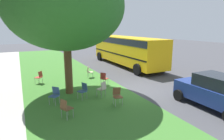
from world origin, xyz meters
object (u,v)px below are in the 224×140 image
(chair_6, at_px, (83,90))
(chair_7, at_px, (66,107))
(chair_1, at_px, (89,71))
(chair_5, at_px, (102,88))
(parked_car, at_px, (215,91))
(street_tree, at_px, (65,7))
(chair_0, at_px, (39,76))
(chair_4, at_px, (104,78))
(chair_3, at_px, (117,95))
(chair_2, at_px, (55,94))
(school_bus, at_px, (126,48))

(chair_6, xyz_separation_m, chair_7, (-1.92, 1.38, 0.00))
(chair_1, bearing_deg, chair_5, 169.92)
(chair_5, distance_m, parked_car, 5.71)
(street_tree, distance_m, chair_0, 5.39)
(chair_7, bearing_deg, chair_4, -42.60)
(street_tree, bearing_deg, chair_1, -38.67)
(chair_0, bearing_deg, chair_3, -150.87)
(chair_1, xyz_separation_m, chair_2, (-4.15, 3.32, 0.00))
(chair_2, height_order, parked_car, parked_car)
(street_tree, bearing_deg, chair_5, -134.49)
(parked_car, bearing_deg, chair_7, 73.25)
(chair_3, distance_m, school_bus, 10.29)
(chair_1, xyz_separation_m, chair_3, (-5.64, 0.51, 0.00))
(chair_1, bearing_deg, chair_4, -174.80)
(chair_1, height_order, chair_4, same)
(chair_0, bearing_deg, chair_5, -145.96)
(chair_0, xyz_separation_m, chair_5, (-4.27, -2.89, 0.00))
(street_tree, bearing_deg, parked_car, -132.01)
(chair_3, xyz_separation_m, parked_car, (-2.39, -4.05, 0.32))
(chair_4, xyz_separation_m, parked_car, (-5.72, -3.32, 0.32))
(chair_6, bearing_deg, parked_car, -126.49)
(street_tree, distance_m, chair_6, 4.59)
(chair_1, distance_m, school_bus, 5.94)
(chair_5, height_order, school_bus, school_bus)
(chair_3, bearing_deg, chair_4, -12.30)
(chair_2, relative_size, school_bus, 0.08)
(chair_3, height_order, chair_5, same)
(chair_2, distance_m, chair_5, 2.56)
(chair_3, distance_m, chair_5, 1.38)
(street_tree, height_order, chair_4, street_tree)
(street_tree, bearing_deg, chair_3, -148.29)
(chair_1, bearing_deg, school_bus, -59.37)
(chair_0, bearing_deg, parked_car, -138.15)
(chair_3, height_order, chair_7, same)
(parked_car, height_order, school_bus, school_bus)
(chair_2, height_order, chair_5, same)
(street_tree, xyz_separation_m, chair_1, (2.82, -2.26, -4.39))
(chair_2, bearing_deg, chair_0, 4.58)
(school_bus, bearing_deg, chair_6, 136.01)
(chair_5, height_order, chair_7, same)
(chair_4, height_order, chair_7, same)
(chair_6, relative_size, parked_car, 0.24)
(chair_3, relative_size, chair_4, 1.00)
(chair_6, distance_m, parked_car, 6.65)
(chair_6, bearing_deg, chair_0, 24.38)
(parked_car, xyz_separation_m, school_bus, (10.99, -1.46, 0.92))
(chair_0, relative_size, chair_5, 1.00)
(school_bus, bearing_deg, chair_7, 137.62)
(street_tree, distance_m, chair_4, 5.06)
(chair_4, distance_m, school_bus, 7.23)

